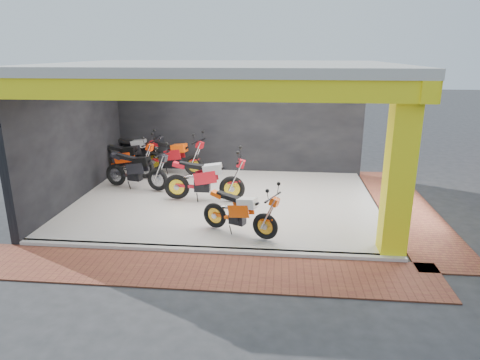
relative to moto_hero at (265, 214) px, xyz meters
name	(u,v)px	position (x,y,z in m)	size (l,w,h in m)	color
ground	(214,233)	(-1.19, 0.50, -0.70)	(80.00, 80.00, 0.00)	#2D2D30
showroom_floor	(225,201)	(-1.19, 2.50, -0.65)	(8.00, 6.00, 0.10)	white
showroom_ceiling	(224,67)	(-1.19, 2.50, 2.90)	(8.40, 6.40, 0.20)	beige
back_wall	(237,121)	(-1.19, 5.60, 1.05)	(8.20, 0.20, 3.50)	black
left_wall	(75,137)	(-5.29, 2.50, 1.05)	(0.20, 6.20, 3.50)	black
corner_column	(399,172)	(2.56, -0.25, 1.05)	(0.50, 0.50, 3.50)	#FFF015
header_beam_front	(202,90)	(-1.19, -0.50, 2.60)	(8.40, 0.30, 0.40)	#FFF015
header_beam_right	(387,80)	(2.81, 2.50, 2.60)	(0.30, 6.40, 0.40)	#FFF015
floor_kerb	(206,250)	(-1.19, -0.52, -0.65)	(8.00, 0.20, 0.10)	white
paver_front	(199,270)	(-1.19, -1.30, -0.68)	(9.00, 1.40, 0.03)	brown
paver_right	(406,208)	(3.61, 2.50, -0.68)	(1.40, 7.00, 0.03)	brown
moto_hero	(265,214)	(0.00, 0.00, 0.00)	(1.96, 0.73, 1.20)	#FF510A
moto_row_a	(232,177)	(-0.98, 2.34, 0.11)	(2.32, 0.86, 1.42)	red
moto_row_b	(157,169)	(-3.21, 3.02, 0.07)	(2.19, 0.81, 1.34)	black
moto_row_c	(194,155)	(-2.48, 4.62, 0.11)	(2.30, 0.85, 1.41)	#B2131A
moto_row_d	(144,158)	(-3.99, 4.24, 0.08)	(2.24, 0.83, 1.37)	#FF3B0A
moto_row_e	(154,150)	(-3.99, 5.30, 0.10)	(2.29, 0.85, 1.40)	black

